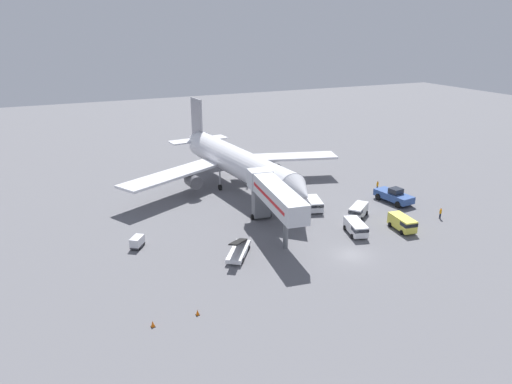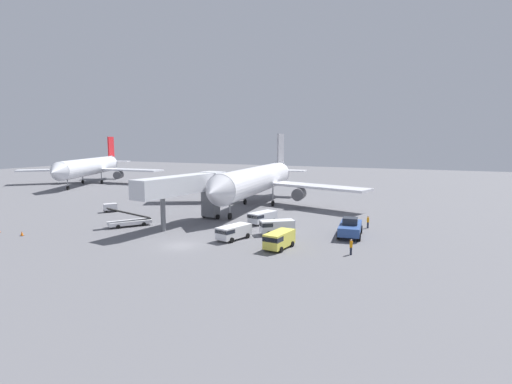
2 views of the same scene
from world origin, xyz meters
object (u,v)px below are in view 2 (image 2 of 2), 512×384
airplane_at_gate (258,180)px  safety_cone_alpha (22,233)px  baggage_cart_mid_center (110,207)px  airplane_background (91,167)px  ground_crew_worker_foreground (368,222)px  ground_crew_worker_midground (351,247)px  belt_loader_truck (130,221)px  service_van_far_left (262,217)px  service_van_mid_right (276,226)px  jet_bridge (188,187)px  pushback_tug (350,228)px  service_van_rear_left (233,232)px  service_van_near_left (279,239)px

airplane_at_gate → safety_cone_alpha: (-18.70, -35.91, -4.85)m
baggage_cart_mid_center → airplane_background: airplane_background is taller
ground_crew_worker_foreground → ground_crew_worker_midground: size_ratio=1.02×
belt_loader_truck → service_van_far_left: (17.30, 10.03, 0.29)m
belt_loader_truck → service_van_mid_right: 22.35m
belt_loader_truck → service_van_mid_right: (21.91, 4.41, 0.37)m
jet_bridge → safety_cone_alpha: 23.16m
airplane_at_gate → ground_crew_worker_midground: 35.55m
airplane_at_gate → pushback_tug: (21.64, -17.65, -3.97)m
service_van_far_left → ground_crew_worker_foreground: 15.83m
jet_bridge → baggage_cart_mid_center: jet_bridge is taller
service_van_rear_left → ground_crew_worker_midground: size_ratio=2.96×
ground_crew_worker_midground → safety_cone_alpha: ground_crew_worker_midground is taller
jet_bridge → service_van_far_left: bearing=27.6°
airplane_at_gate → airplane_background: 63.10m
jet_bridge → pushback_tug: bearing=6.4°
pushback_tug → service_van_rear_left: pushback_tug is taller
service_van_near_left → service_van_far_left: size_ratio=0.96×
airplane_at_gate → pushback_tug: airplane_at_gate is taller
service_van_rear_left → airplane_background: (-69.34, 41.28, 4.04)m
airplane_background → pushback_tug: bearing=-21.8°
belt_loader_truck → ground_crew_worker_midground: belt_loader_truck is taller
service_van_near_left → baggage_cart_mid_center: 37.84m
ground_crew_worker_midground → safety_cone_alpha: (-42.21, -9.58, -0.62)m
belt_loader_truck → pushback_tug: bearing=13.4°
service_van_near_left → airplane_background: airplane_background is taller
service_van_mid_right → airplane_background: size_ratio=0.11×
ground_crew_worker_midground → belt_loader_truck: bearing=177.9°
service_van_near_left → ground_crew_worker_midground: bearing=7.4°
baggage_cart_mid_center → ground_crew_worker_foreground: 44.64m
service_van_near_left → safety_cone_alpha: size_ratio=7.58×
pushback_tug → airplane_background: bearing=158.2°
pushback_tug → ground_crew_worker_foreground: 6.31m
service_van_rear_left → safety_cone_alpha: bearing=-159.3°
safety_cone_alpha → service_van_rear_left: bearing=20.7°
service_van_far_left → baggage_cart_mid_center: service_van_far_left is taller
service_van_mid_right → jet_bridge: bearing=178.6°
service_van_far_left → service_van_rear_left: bearing=-86.8°
service_van_mid_right → ground_crew_worker_midground: (11.33, -5.62, -0.18)m
service_van_near_left → airplane_background: size_ratio=0.12×
pushback_tug → service_van_far_left: bearing=169.7°
airplane_at_gate → service_van_rear_left: bearing=-72.4°
service_van_mid_right → ground_crew_worker_foreground: service_van_mid_right is taller
belt_loader_truck → service_van_near_left: bearing=-5.2°
service_van_rear_left → baggage_cart_mid_center: service_van_rear_left is taller
belt_loader_truck → service_van_rear_left: belt_loader_truck is taller
service_van_near_left → ground_crew_worker_foreground: size_ratio=2.72×
service_van_mid_right → baggage_cart_mid_center: 33.62m
jet_bridge → ground_crew_worker_foreground: 27.36m
pushback_tug → service_van_mid_right: (-9.46, -3.06, -0.08)m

